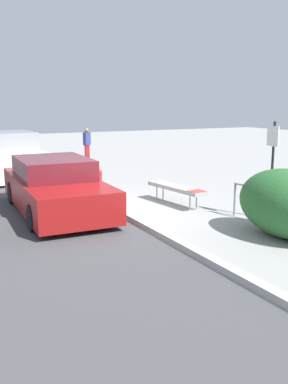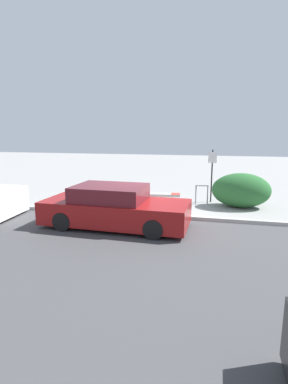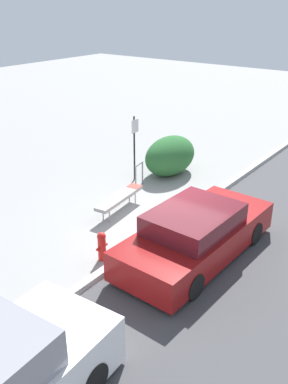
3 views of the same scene
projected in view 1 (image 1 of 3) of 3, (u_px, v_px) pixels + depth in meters
ground_plane at (118, 213)px, 10.73m from camera, size 60.00×60.00×0.00m
curb at (118, 211)px, 10.72m from camera, size 60.00×0.20×0.13m
bench at (176, 188)px, 11.55m from camera, size 2.10×0.65×0.53m
bike_rack at (243, 197)px, 10.22m from camera, size 0.55×0.14×0.83m
sign_post at (272, 161)px, 9.93m from camera, size 0.36×0.08×2.30m
fire_hydrant at (99, 181)px, 12.95m from camera, size 0.36×0.22×0.77m
shrub_hedge at (287, 203)px, 8.70m from camera, size 2.34×1.48×1.41m
pedestrian at (87, 143)px, 20.68m from camera, size 0.34×0.40×1.56m
parked_car_near at (55, 187)px, 10.79m from camera, size 4.79×2.03×1.36m
parked_car_far at (11, 157)px, 15.96m from camera, size 4.38×2.13×1.68m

